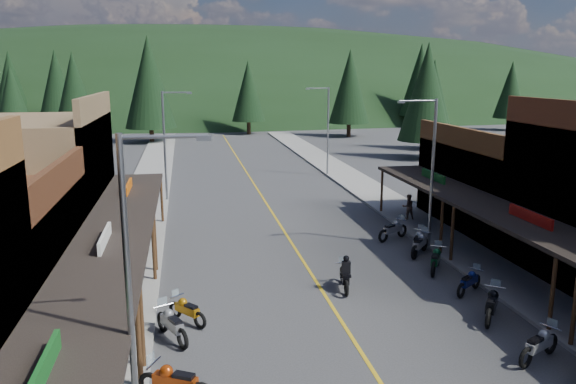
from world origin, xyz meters
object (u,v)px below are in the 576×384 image
pine_9 (433,97)px  pedestrian_east_b (408,207)px  bike_east_11 (418,241)px  shop_east_3 (510,186)px  rider_on_bike (345,275)px  streetlight_3 (326,127)px  bike_west_6 (175,381)px  bike_east_10 (420,243)px  bike_east_7 (492,303)px  streetlight_2 (430,167)px  bike_east_12 (393,229)px  streetlight_1 (166,141)px  pine_7 (11,85)px  bike_east_6 (539,343)px  pine_8 (13,107)px  pine_5 (420,80)px  shop_west_3 (27,187)px  pine_3 (248,91)px  pine_6 (511,90)px  pine_10 (75,94)px  pine_4 (350,86)px  bike_east_9 (436,259)px  pine_2 (149,82)px  bike_west_7 (172,323)px  pine_11 (427,92)px  pine_1 (57,86)px  bike_east_8 (469,281)px  bike_west_8 (187,309)px

pine_9 → pedestrian_east_b: (-15.84, -31.48, -5.42)m
pedestrian_east_b → bike_east_11: bearing=72.3°
shop_east_3 → rider_on_bike: bearing=-147.5°
streetlight_3 → bike_west_6: (-13.12, -34.20, -3.79)m
bike_east_10 → bike_east_7: bearing=-51.3°
streetlight_2 → bike_east_12: streetlight_2 is taller
shop_east_3 → pedestrian_east_b: (-5.59, 2.22, -1.58)m
streetlight_1 → bike_west_6: size_ratio=3.40×
pine_7 → bike_east_12: 76.45m
pine_7 → bike_east_6: pine_7 is taller
pine_9 → shop_east_3: bearing=-106.9°
streetlight_2 → pine_7: pine_7 is taller
streetlight_1 → bike_east_6: (12.52, -25.98, -3.84)m
shop_east_3 → rider_on_bike: size_ratio=4.85×
pine_8 → pine_5: bearing=29.7°
shop_west_3 → bike_east_10: shop_west_3 is taller
streetlight_2 → pine_3: bearing=92.9°
pine_6 → pine_10: (-64.00, -14.00, 0.30)m
pedestrian_east_b → pine_4: bearing=-102.1°
shop_west_3 → bike_east_10: size_ratio=4.74×
bike_west_6 → rider_on_bike: (7.17, 7.36, -0.01)m
shop_east_3 → bike_east_9: shop_east_3 is taller
streetlight_1 → pine_7: pine_7 is taller
pine_2 → rider_on_bike: 56.41m
pine_6 → pine_7: size_ratio=0.88×
streetlight_2 → pine_8: (-28.95, 32.00, 1.52)m
bike_west_7 → pedestrian_east_b: 20.04m
shop_east_3 → pine_11: size_ratio=0.88×
shop_west_3 → bike_east_6: size_ratio=4.98×
shop_west_3 → bike_west_7: size_ratio=4.70×
pine_7 → bike_east_7: bearing=-63.9°
streetlight_3 → pine_5: pine_5 is taller
pine_5 → streetlight_3: bearing=-122.8°
streetlight_1 → bike_east_10: (13.10, -14.99, -3.80)m
pine_1 → pine_11: (44.00, -32.00, -0.05)m
pine_8 → pedestrian_east_b: pine_8 is taller
pine_4 → pine_10: (-36.00, -10.00, -0.45)m
pine_1 → streetlight_1: bearing=-70.4°
shop_east_3 → streetlight_3: size_ratio=1.36×
pine_10 → pine_7: bearing=118.3°
pine_2 → pedestrian_east_b: (18.16, -44.48, -7.03)m
pine_4 → pine_10: size_ratio=1.08×
pine_7 → bike_east_7: size_ratio=5.31×
pine_2 → pine_7: pine_2 is taller
pine_10 → bike_east_8: 54.27m
rider_on_bike → shop_east_3: bearing=41.9°
rider_on_bike → shop_west_3: bearing=160.5°
pine_3 → bike_west_8: 66.00m
shop_west_3 → pine_10: (-4.22, 38.70, 3.27)m
pine_2 → bike_east_10: (16.15, -50.99, -7.33)m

